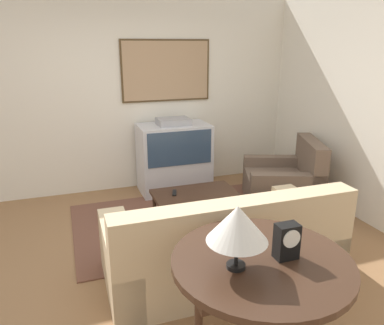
% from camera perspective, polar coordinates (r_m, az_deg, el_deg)
% --- Properties ---
extents(ground_plane, '(12.00, 12.00, 0.00)m').
position_cam_1_polar(ground_plane, '(3.84, -5.85, -14.62)').
color(ground_plane, '#8E6642').
extents(wall_back, '(12.00, 0.10, 2.70)m').
position_cam_1_polar(wall_back, '(5.41, -11.50, 9.89)').
color(wall_back, silver).
rests_on(wall_back, ground_plane).
extents(wall_right, '(0.06, 12.00, 2.70)m').
position_cam_1_polar(wall_right, '(4.66, 27.09, 7.10)').
color(wall_right, silver).
rests_on(wall_right, ground_plane).
extents(area_rug, '(2.56, 1.76, 0.01)m').
position_cam_1_polar(area_rug, '(4.58, -1.35, -8.84)').
color(area_rug, brown).
rests_on(area_rug, ground_plane).
extents(tv, '(0.99, 0.61, 1.07)m').
position_cam_1_polar(tv, '(5.37, -2.76, 0.81)').
color(tv, silver).
rests_on(tv, ground_plane).
extents(couch, '(2.08, 0.98, 0.87)m').
position_cam_1_polar(couch, '(3.46, 4.74, -12.66)').
color(couch, '#CCB289').
rests_on(couch, ground_plane).
extents(armchair, '(1.18, 1.19, 0.87)m').
position_cam_1_polar(armchair, '(5.13, 13.93, -3.11)').
color(armchair, brown).
rests_on(armchair, ground_plane).
extents(coffee_table, '(0.97, 0.51, 0.40)m').
position_cam_1_polar(coffee_table, '(4.39, 0.39, -5.06)').
color(coffee_table, '#3D2619').
rests_on(coffee_table, ground_plane).
extents(console_table, '(1.09, 1.09, 0.82)m').
position_cam_1_polar(console_table, '(2.38, 10.56, -15.70)').
color(console_table, '#3D2619').
rests_on(console_table, ground_plane).
extents(table_lamp, '(0.35, 0.35, 0.38)m').
position_cam_1_polar(table_lamp, '(2.10, 6.95, -9.31)').
color(table_lamp, black).
rests_on(table_lamp, console_table).
extents(mantel_clock, '(0.14, 0.10, 0.22)m').
position_cam_1_polar(mantel_clock, '(2.33, 14.24, -11.54)').
color(mantel_clock, black).
rests_on(mantel_clock, console_table).
extents(remote, '(0.09, 0.17, 0.02)m').
position_cam_1_polar(remote, '(4.33, -2.70, -4.64)').
color(remote, black).
rests_on(remote, coffee_table).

